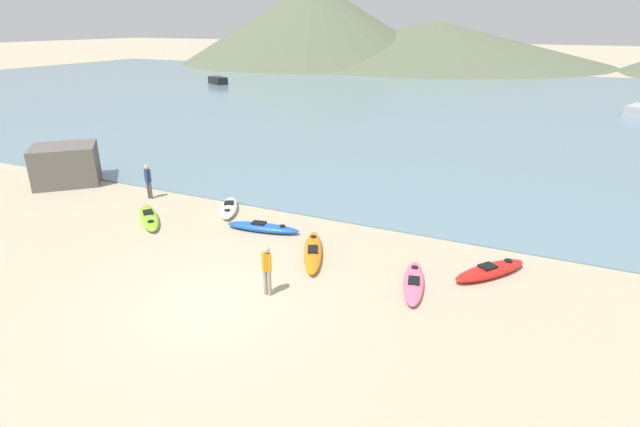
% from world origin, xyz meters
% --- Properties ---
extents(ground_plane, '(400.00, 400.00, 0.00)m').
position_xyz_m(ground_plane, '(0.00, 0.00, 0.00)').
color(ground_plane, tan).
extents(bay_water, '(160.00, 70.00, 0.06)m').
position_xyz_m(bay_water, '(0.00, 42.49, 0.03)').
color(bay_water, slate).
rests_on(bay_water, ground_plane).
extents(far_hill_left, '(53.64, 53.64, 15.53)m').
position_xyz_m(far_hill_left, '(-38.86, 86.63, 7.76)').
color(far_hill_left, '#5B664C').
rests_on(far_hill_left, ground_plane).
extents(far_hill_midleft, '(67.61, 67.61, 8.09)m').
position_xyz_m(far_hill_midleft, '(-16.73, 96.20, 4.04)').
color(far_hill_midleft, '#5B664C').
rests_on(far_hill_midleft, ground_plane).
extents(kayak_on_sand_0, '(2.91, 2.67, 0.35)m').
position_xyz_m(kayak_on_sand_0, '(-6.38, 4.22, 0.15)').
color(kayak_on_sand_0, '#8CCC2D').
rests_on(kayak_on_sand_0, ground_plane).
extents(kayak_on_sand_1, '(2.03, 3.40, 0.36)m').
position_xyz_m(kayak_on_sand_1, '(1.26, 4.15, 0.16)').
color(kayak_on_sand_1, orange).
rests_on(kayak_on_sand_1, ground_plane).
extents(kayak_on_sand_2, '(3.08, 1.11, 0.37)m').
position_xyz_m(kayak_on_sand_2, '(-1.50, 5.28, 0.16)').
color(kayak_on_sand_2, blue).
rests_on(kayak_on_sand_2, ground_plane).
extents(kayak_on_sand_3, '(2.33, 2.77, 0.40)m').
position_xyz_m(kayak_on_sand_3, '(7.13, 5.31, 0.18)').
color(kayak_on_sand_3, red).
rests_on(kayak_on_sand_3, ground_plane).
extents(kayak_on_sand_4, '(1.29, 2.93, 0.32)m').
position_xyz_m(kayak_on_sand_4, '(5.08, 3.52, 0.14)').
color(kayak_on_sand_4, '#E5668C').
rests_on(kayak_on_sand_4, ground_plane).
extents(kayak_on_sand_5, '(1.96, 2.66, 0.37)m').
position_xyz_m(kayak_on_sand_5, '(-4.01, 6.56, 0.16)').
color(kayak_on_sand_5, white).
rests_on(kayak_on_sand_5, ground_plane).
extents(person_near_foreground, '(0.33, 0.29, 1.61)m').
position_xyz_m(person_near_foreground, '(1.22, 1.14, 0.92)').
color(person_near_foreground, gray).
rests_on(person_near_foreground, ground_plane).
extents(person_near_waterline, '(0.33, 0.24, 1.63)m').
position_xyz_m(person_near_waterline, '(-8.34, 6.40, 0.93)').
color(person_near_waterline, '#4C4C4C').
rests_on(person_near_waterline, ground_plane).
extents(moored_boat_1, '(2.87, 3.65, 0.75)m').
position_xyz_m(moored_boat_1, '(14.95, 42.67, 0.43)').
color(moored_boat_1, '#B2B2B7').
rests_on(moored_boat_1, bay_water).
extents(moored_boat_2, '(3.38, 2.73, 0.91)m').
position_xyz_m(moored_boat_2, '(-33.08, 45.45, 0.51)').
color(moored_boat_2, black).
rests_on(moored_boat_2, bay_water).
extents(shoreline_rock, '(3.91, 3.90, 1.96)m').
position_xyz_m(shoreline_rock, '(-13.80, 6.41, 0.98)').
color(shoreline_rock, '#605B56').
rests_on(shoreline_rock, ground_plane).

